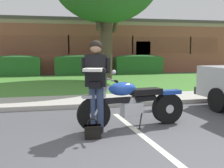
% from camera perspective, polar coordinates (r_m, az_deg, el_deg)
% --- Properties ---
extents(ground_plane, '(140.00, 140.00, 0.00)m').
position_cam_1_polar(ground_plane, '(4.20, 7.68, -14.06)').
color(ground_plane, '#4C4C51').
extents(curb_strip, '(60.00, 0.20, 0.12)m').
position_cam_1_polar(curb_strip, '(7.22, -1.14, -4.43)').
color(curb_strip, '#B7B2A8').
rests_on(curb_strip, ground).
extents(concrete_walk, '(60.00, 1.50, 0.08)m').
position_cam_1_polar(concrete_walk, '(8.04, -2.30, -3.36)').
color(concrete_walk, '#B7B2A8').
rests_on(concrete_walk, ground).
extents(grass_lawn, '(60.00, 7.14, 0.06)m').
position_cam_1_polar(grass_lawn, '(12.28, -5.78, 0.25)').
color(grass_lawn, '#478433').
rests_on(grass_lawn, ground).
extents(stall_stripe_1, '(0.42, 4.40, 0.01)m').
position_cam_1_polar(stall_stripe_1, '(4.44, 9.16, -12.84)').
color(stall_stripe_1, silver).
rests_on(stall_stripe_1, ground).
extents(motorcycle, '(2.24, 0.82, 1.18)m').
position_cam_1_polar(motorcycle, '(5.33, 5.30, -4.06)').
color(motorcycle, black).
rests_on(motorcycle, ground).
extents(rider_person, '(0.55, 0.65, 1.70)m').
position_cam_1_polar(rider_person, '(4.89, -3.48, 1.18)').
color(rider_person, black).
rests_on(rider_person, ground).
extents(handbag, '(0.28, 0.13, 0.36)m').
position_cam_1_polar(handbag, '(4.67, -4.15, -9.93)').
color(handbag, black).
rests_on(handbag, ground).
extents(hedge_left, '(2.47, 0.90, 1.24)m').
position_cam_1_polar(hedge_left, '(16.15, -19.47, 3.76)').
color(hedge_left, '#286028').
rests_on(hedge_left, ground).
extents(hedge_center_left, '(3.13, 0.90, 1.24)m').
position_cam_1_polar(hedge_center_left, '(16.09, -6.65, 4.12)').
color(hedge_center_left, '#286028').
rests_on(hedge_center_left, ground).
extents(hedge_center_right, '(2.98, 0.90, 1.24)m').
position_cam_1_polar(hedge_center_right, '(16.82, 5.65, 4.27)').
color(hedge_center_right, '#286028').
rests_on(hedge_center_right, ground).
extents(brick_building, '(24.78, 8.46, 3.58)m').
position_cam_1_polar(brick_building, '(21.19, -9.86, 7.90)').
color(brick_building, '#93513D').
rests_on(brick_building, ground).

